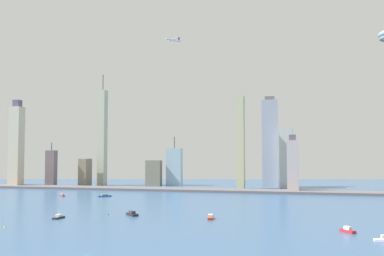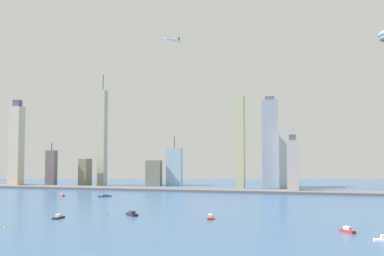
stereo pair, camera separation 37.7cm
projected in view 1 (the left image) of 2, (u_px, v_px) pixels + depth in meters
name	position (u px, v px, depth m)	size (l,w,h in m)	color
ground_plane	(86.00, 255.00, 244.37)	(6000.00, 6000.00, 0.00)	#365B86
waterfront_pier	(222.00, 190.00, 661.89)	(980.15, 46.17, 3.59)	#605C5F
skyscraper_0	(286.00, 158.00, 734.02)	(21.90, 23.79, 100.85)	#B8BCB5
skyscraper_1	(174.00, 167.00, 798.33)	(27.56, 14.02, 88.09)	#99B3C1
skyscraper_2	(154.00, 173.00, 794.63)	(27.61, 13.36, 45.16)	slate
skyscraper_3	(293.00, 165.00, 650.78)	(16.46, 19.22, 84.85)	#BCADAC
skyscraper_5	(270.00, 143.00, 760.70)	(27.06, 12.57, 156.23)	#969EB3
skyscraper_6	(16.00, 145.00, 763.65)	(20.07, 18.28, 150.29)	beige
skyscraper_7	(85.00, 172.00, 775.66)	(15.18, 23.18, 48.23)	#7C6F58
skyscraper_8	(102.00, 138.00, 800.35)	(13.49, 15.10, 201.30)	#BABA9C
skyscraper_9	(51.00, 168.00, 790.37)	(17.72, 12.03, 76.68)	#6B5D60
skyscraper_10	(241.00, 142.00, 718.88)	(12.06, 18.11, 151.49)	#BDBA8A
boat_0	(104.00, 196.00, 583.38)	(16.93, 16.15, 3.76)	#2A5089
boat_1	(132.00, 214.00, 402.83)	(15.41, 15.57, 4.20)	black
boat_2	(59.00, 217.00, 383.95)	(4.71, 13.87, 9.10)	black
boat_4	(210.00, 217.00, 381.85)	(8.27, 17.03, 3.90)	#B02C1A
boat_5	(348.00, 230.00, 314.72)	(10.76, 12.23, 4.43)	#AF252A
boat_6	(62.00, 195.00, 589.34)	(12.11, 11.04, 3.57)	#AB262A
channel_buoy_0	(108.00, 214.00, 405.86)	(1.83, 1.83, 2.02)	green
channel_buoy_1	(5.00, 226.00, 337.49)	(1.68, 1.68, 1.61)	yellow
airplane	(173.00, 40.00, 660.48)	(20.70, 23.14, 7.57)	silver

